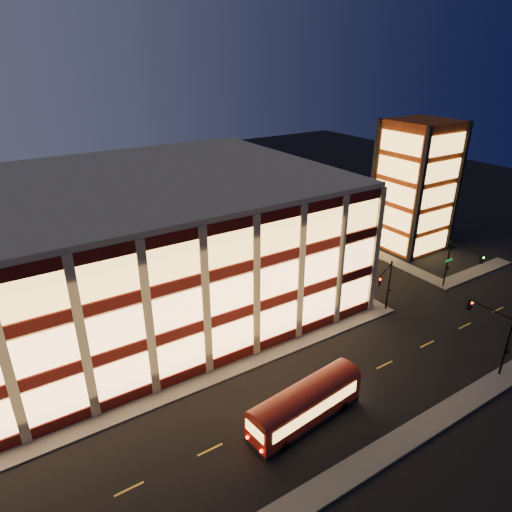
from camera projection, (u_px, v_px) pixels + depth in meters
ground at (198, 392)px, 38.54m from camera, size 200.00×200.00×0.00m
sidewalk_office_south at (160, 398)px, 37.80m from camera, size 54.00×2.00×0.15m
sidewalk_office_east at (294, 259)px, 62.88m from camera, size 2.00×30.00×0.15m
sidewalk_tower_south at (473, 273)px, 59.01m from camera, size 14.00×2.00×0.15m
sidewalk_tower_west at (353, 242)px, 68.31m from camera, size 2.00×30.00×0.15m
sidewalk_near at (290, 510)px, 28.56m from camera, size 100.00×2.00×0.15m
office_building at (97, 253)px, 47.07m from camera, size 50.45×30.45×14.50m
stair_tower at (415, 186)px, 63.70m from camera, size 8.60×8.60×18.00m
traffic_signal_far at (386, 282)px, 47.99m from camera, size 3.79×1.87×6.00m
traffic_signal_right at (459, 260)px, 52.90m from camera, size 1.20×4.37×6.00m
traffic_signal_near at (493, 328)px, 39.99m from camera, size 0.32×4.45×6.00m
trolley_bus at (305, 402)px, 34.74m from camera, size 10.12×3.50×3.36m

